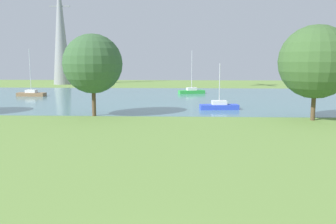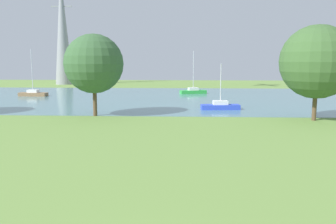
# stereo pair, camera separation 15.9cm
# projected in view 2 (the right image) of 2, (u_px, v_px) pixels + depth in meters

# --- Properties ---
(ground_plane) EXTENTS (160.00, 160.00, 0.00)m
(ground_plane) POSITION_uv_depth(u_px,v_px,m) (166.00, 131.00, 31.34)
(ground_plane) COLOR olive
(water_surface) EXTENTS (140.00, 40.00, 0.02)m
(water_surface) POSITION_uv_depth(u_px,v_px,m) (176.00, 98.00, 59.01)
(water_surface) COLOR slate
(water_surface) RESTS_ON ground
(sailboat_blue) EXTENTS (4.93, 1.99, 5.73)m
(sailboat_blue) POSITION_uv_depth(u_px,v_px,m) (220.00, 106.00, 44.82)
(sailboat_blue) COLOR blue
(sailboat_blue) RESTS_ON water_surface
(sailboat_green) EXTENTS (5.03, 2.75, 7.82)m
(sailboat_green) POSITION_uv_depth(u_px,v_px,m) (193.00, 91.00, 66.06)
(sailboat_green) COLOR green
(sailboat_green) RESTS_ON water_surface
(sailboat_brown) EXTENTS (4.89, 1.83, 7.98)m
(sailboat_brown) POSITION_uv_depth(u_px,v_px,m) (33.00, 93.00, 61.37)
(sailboat_brown) COLOR brown
(sailboat_brown) RESTS_ON water_surface
(tree_east_near) EXTENTS (6.48, 6.48, 8.99)m
(tree_east_near) POSITION_uv_depth(u_px,v_px,m) (94.00, 64.00, 38.97)
(tree_east_near) COLOR brown
(tree_east_near) RESTS_ON ground
(tree_mid_shore) EXTENTS (7.43, 7.43, 9.68)m
(tree_mid_shore) POSITION_uv_depth(u_px,v_px,m) (317.00, 62.00, 35.94)
(tree_mid_shore) COLOR brown
(tree_mid_shore) RESTS_ON ground
(electricity_pylon) EXTENTS (6.40, 4.40, 28.05)m
(electricity_pylon) POSITION_uv_depth(u_px,v_px,m) (62.00, 28.00, 90.13)
(electricity_pylon) COLOR gray
(electricity_pylon) RESTS_ON ground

